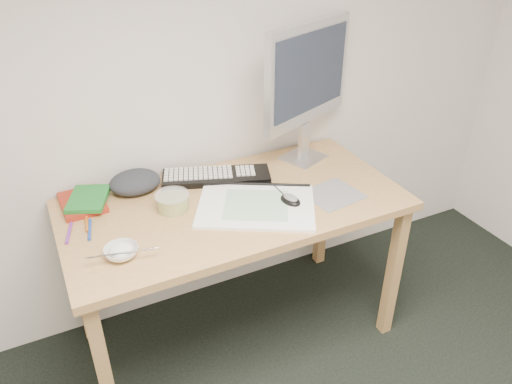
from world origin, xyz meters
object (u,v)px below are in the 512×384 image
(desk, at_px, (235,218))
(monitor, at_px, (308,77))
(sketchpad, at_px, (256,206))
(keyboard, at_px, (216,177))
(rice_bowl, at_px, (121,252))

(desk, xyz_separation_m, monitor, (0.45, 0.21, 0.48))
(sketchpad, xyz_separation_m, keyboard, (-0.06, 0.29, 0.01))
(monitor, bearing_deg, keyboard, 158.20)
(desk, bearing_deg, keyboard, 89.22)
(desk, relative_size, rice_bowl, 11.83)
(keyboard, distance_m, monitor, 0.59)
(desk, relative_size, monitor, 2.19)
(keyboard, bearing_deg, rice_bowl, -124.48)
(rice_bowl, bearing_deg, desk, 17.53)
(desk, distance_m, rice_bowl, 0.54)
(keyboard, xyz_separation_m, monitor, (0.45, 0.01, 0.38))
(sketchpad, xyz_separation_m, rice_bowl, (-0.56, -0.08, 0.01))
(keyboard, bearing_deg, desk, -71.08)
(sketchpad, bearing_deg, monitor, 65.51)
(monitor, bearing_deg, desk, -177.60)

